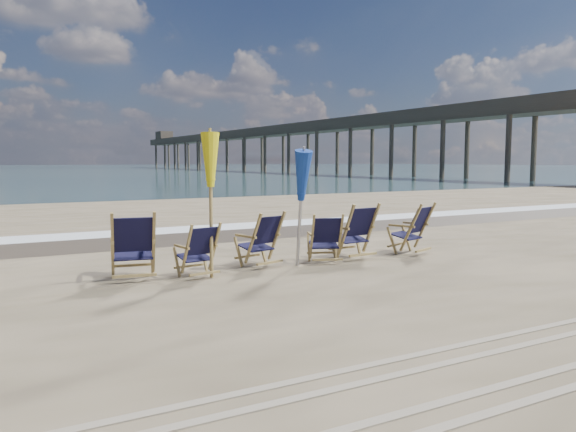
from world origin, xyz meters
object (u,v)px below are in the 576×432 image
beach_chair_2 (277,238)px  umbrella_blue (300,180)px  beach_chair_3 (340,238)px  umbrella_yellow (210,168)px  beach_chair_0 (154,245)px  fishing_pier (280,143)px  beach_chair_1 (215,249)px  beach_chair_5 (425,227)px  beach_chair_4 (371,230)px

beach_chair_2 → umbrella_blue: bearing=103.6°
beach_chair_3 → umbrella_yellow: size_ratio=0.41×
beach_chair_0 → beach_chair_2: 2.23m
beach_chair_3 → fishing_pier: (36.97, 71.88, 4.19)m
beach_chair_1 → beach_chair_5: size_ratio=0.86×
beach_chair_5 → umbrella_blue: 3.16m
beach_chair_0 → fishing_pier: fishing_pier is taller
beach_chair_2 → umbrella_blue: size_ratio=0.48×
umbrella_yellow → umbrella_blue: 1.61m
beach_chair_0 → beach_chair_4: size_ratio=1.02×
beach_chair_2 → umbrella_yellow: 1.88m
beach_chair_4 → beach_chair_5: 1.31m
beach_chair_3 → beach_chair_5: beach_chair_5 is taller
beach_chair_5 → beach_chair_0: bearing=-21.3°
beach_chair_1 → umbrella_yellow: 1.29m
beach_chair_1 → umbrella_yellow: size_ratio=0.39×
beach_chair_5 → umbrella_yellow: size_ratio=0.45×
beach_chair_2 → beach_chair_4: bearing=158.6°
beach_chair_4 → umbrella_yellow: umbrella_yellow is taller
beach_chair_4 → umbrella_blue: bearing=4.6°
fishing_pier → beach_chair_2: bearing=-118.0°
umbrella_yellow → beach_chair_3: bearing=-0.6°
beach_chair_1 → beach_chair_4: 3.22m
beach_chair_0 → umbrella_blue: size_ratio=0.53×
beach_chair_4 → beach_chair_5: bearing=175.7°
umbrella_blue → beach_chair_5: bearing=3.6°
beach_chair_2 → fishing_pier: (38.05, 71.48, 4.16)m
beach_chair_0 → umbrella_blue: umbrella_blue is taller
beach_chair_0 → umbrella_blue: (2.46, -0.25, 0.98)m
beach_chair_1 → beach_chair_5: bearing=173.0°
beach_chair_1 → beach_chair_0: bearing=-19.4°
beach_chair_4 → umbrella_blue: umbrella_blue is taller
umbrella_yellow → umbrella_blue: umbrella_yellow is taller
beach_chair_3 → beach_chair_4: bearing=-145.6°
beach_chair_5 → beach_chair_2: bearing=-24.6°
beach_chair_3 → umbrella_yellow: 2.75m
beach_chair_0 → beach_chair_5: 5.45m
umbrella_yellow → fishing_pier: bearing=61.3°
beach_chair_3 → beach_chair_2: bearing=0.9°
beach_chair_3 → umbrella_blue: 1.36m
beach_chair_1 → beach_chair_2: bearing=-173.7°
beach_chair_3 → fishing_pier: bearing=-96.2°
beach_chair_0 → umbrella_yellow: bearing=177.0°
beach_chair_3 → beach_chair_0: bearing=16.9°
beach_chair_3 → beach_chair_4: (0.84, 0.20, 0.07)m
beach_chair_1 → beach_chair_3: 2.37m
beach_chair_4 → beach_chair_5: beach_chair_4 is taller
beach_chair_2 → beach_chair_4: beach_chair_4 is taller
beach_chair_2 → beach_chair_3: size_ratio=1.07×
beach_chair_1 → fishing_pier: fishing_pier is taller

